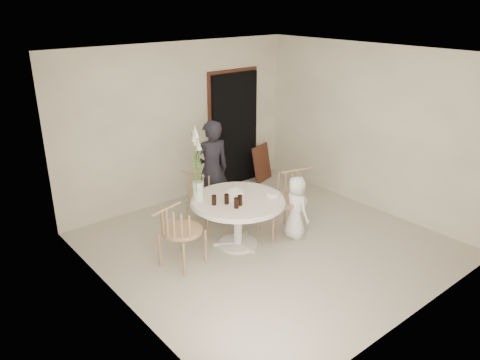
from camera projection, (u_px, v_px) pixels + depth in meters
ground at (267, 244)px, 6.83m from camera, size 4.50×4.50×0.00m
room_shell at (270, 137)px, 6.23m from camera, size 4.50×4.50×4.50m
doorway at (234, 130)px, 8.69m from camera, size 1.00×0.10×2.10m
door_trim at (233, 126)px, 8.70m from camera, size 1.12×0.03×2.22m
table at (238, 206)px, 6.57m from camera, size 1.33×1.33×0.73m
picture_frame at (262, 163)px, 9.07m from camera, size 0.55×0.31×0.70m
chair_far at (199, 193)px, 7.15m from camera, size 0.57×0.60×0.88m
chair_right at (288, 192)px, 6.96m from camera, size 0.68×0.65×1.00m
chair_left at (175, 227)px, 6.00m from camera, size 0.64×0.61×0.94m
girl at (212, 170)px, 7.36m from camera, size 0.66×0.50×1.62m
boy at (296, 208)px, 6.84m from camera, size 0.37×0.51×0.96m
birthday_cake at (235, 195)px, 6.51m from camera, size 0.24×0.24×0.17m
cola_tumbler_a at (236, 203)px, 6.23m from camera, size 0.08×0.08×0.14m
cola_tumbler_b at (240, 200)px, 6.31m from camera, size 0.08×0.08×0.14m
cola_tumbler_c at (214, 200)px, 6.32m from camera, size 0.08×0.08×0.14m
cola_tumbler_d at (227, 199)px, 6.35m from camera, size 0.08×0.08×0.14m
plate_stack at (273, 194)px, 6.63m from camera, size 0.26×0.26×0.05m
flower_vase at (197, 170)px, 6.33m from camera, size 0.15×0.15×1.08m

